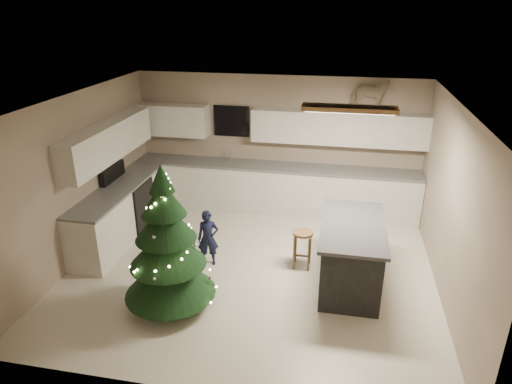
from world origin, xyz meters
TOP-DOWN VIEW (x-y plane):
  - ground_plane at (0.00, 0.00)m, footprint 5.50×5.50m
  - room_shell at (0.02, 0.00)m, footprint 5.52×5.02m
  - cabinetry at (-0.91, 1.65)m, footprint 5.50×3.20m
  - island at (1.48, -0.09)m, footprint 0.90×1.70m
  - bar_stool at (0.76, 0.22)m, footprint 0.32×0.32m
  - christmas_tree at (-0.90, -1.08)m, footprint 1.27×1.23m
  - toddler at (-0.69, 0.02)m, footprint 0.38×0.30m
  - rocking_horse at (1.65, 2.33)m, footprint 0.74×0.44m

SIDE VIEW (x-z plane):
  - ground_plane at x=0.00m, z-range 0.00..0.00m
  - toddler at x=-0.69m, z-range 0.00..0.90m
  - bar_stool at x=0.76m, z-range 0.15..0.76m
  - island at x=1.48m, z-range 0.00..0.95m
  - cabinetry at x=-0.91m, z-range -0.24..1.76m
  - christmas_tree at x=-0.90m, z-range -0.18..1.85m
  - room_shell at x=0.02m, z-range 0.44..3.05m
  - rocking_horse at x=1.65m, z-range 2.01..2.62m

